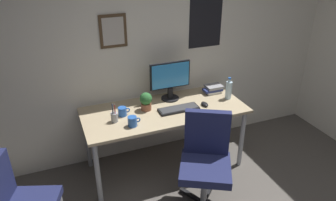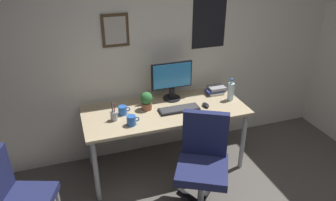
{
  "view_description": "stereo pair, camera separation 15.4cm",
  "coord_description": "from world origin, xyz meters",
  "px_view_note": "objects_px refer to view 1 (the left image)",
  "views": [
    {
      "loc": [
        -1.2,
        -1.09,
        2.34
      ],
      "look_at": [
        -0.14,
        1.6,
        0.88
      ],
      "focal_mm": 34.29,
      "sensor_mm": 36.0,
      "label": 1
    },
    {
      "loc": [
        -1.06,
        -1.14,
        2.34
      ],
      "look_at": [
        -0.14,
        1.6,
        0.88
      ],
      "focal_mm": 34.29,
      "sensor_mm": 36.0,
      "label": 2
    }
  ],
  "objects_px": {
    "monitor": "(170,79)",
    "computer_mouse": "(205,104)",
    "keyboard": "(179,109)",
    "potted_plant": "(146,101)",
    "pen_cup": "(114,117)",
    "book_stack_left": "(213,89)",
    "office_chair": "(206,157)",
    "water_bottle": "(229,90)",
    "coffee_mug_far": "(123,111)",
    "coffee_mug_near": "(133,121)"
  },
  "relations": [
    {
      "from": "monitor",
      "to": "computer_mouse",
      "type": "distance_m",
      "value": 0.46
    },
    {
      "from": "keyboard",
      "to": "computer_mouse",
      "type": "xyz_separation_m",
      "value": [
        0.3,
        -0.01,
        0.01
      ]
    },
    {
      "from": "potted_plant",
      "to": "pen_cup",
      "type": "relative_size",
      "value": 0.98
    },
    {
      "from": "monitor",
      "to": "book_stack_left",
      "type": "distance_m",
      "value": 0.56
    },
    {
      "from": "office_chair",
      "to": "pen_cup",
      "type": "height_order",
      "value": "office_chair"
    },
    {
      "from": "keyboard",
      "to": "pen_cup",
      "type": "distance_m",
      "value": 0.68
    },
    {
      "from": "potted_plant",
      "to": "pen_cup",
      "type": "xyz_separation_m",
      "value": [
        -0.37,
        -0.12,
        -0.05
      ]
    },
    {
      "from": "office_chair",
      "to": "water_bottle",
      "type": "bearing_deg",
      "value": 46.8
    },
    {
      "from": "office_chair",
      "to": "water_bottle",
      "type": "distance_m",
      "value": 0.94
    },
    {
      "from": "office_chair",
      "to": "potted_plant",
      "type": "xyz_separation_m",
      "value": [
        -0.34,
        0.73,
        0.31
      ]
    },
    {
      "from": "water_bottle",
      "to": "coffee_mug_far",
      "type": "distance_m",
      "value": 1.21
    },
    {
      "from": "keyboard",
      "to": "book_stack_left",
      "type": "height_order",
      "value": "book_stack_left"
    },
    {
      "from": "coffee_mug_near",
      "to": "computer_mouse",
      "type": "bearing_deg",
      "value": 8.12
    },
    {
      "from": "office_chair",
      "to": "keyboard",
      "type": "relative_size",
      "value": 2.21
    },
    {
      "from": "coffee_mug_far",
      "to": "coffee_mug_near",
      "type": "bearing_deg",
      "value": -80.83
    },
    {
      "from": "pen_cup",
      "to": "book_stack_left",
      "type": "distance_m",
      "value": 1.25
    },
    {
      "from": "potted_plant",
      "to": "book_stack_left",
      "type": "distance_m",
      "value": 0.87
    },
    {
      "from": "water_bottle",
      "to": "coffee_mug_far",
      "type": "relative_size",
      "value": 2.03
    },
    {
      "from": "keyboard",
      "to": "water_bottle",
      "type": "height_order",
      "value": "water_bottle"
    },
    {
      "from": "monitor",
      "to": "coffee_mug_far",
      "type": "xyz_separation_m",
      "value": [
        -0.59,
        -0.18,
        -0.19
      ]
    },
    {
      "from": "water_bottle",
      "to": "coffee_mug_far",
      "type": "bearing_deg",
      "value": 177.4
    },
    {
      "from": "coffee_mug_far",
      "to": "potted_plant",
      "type": "distance_m",
      "value": 0.27
    },
    {
      "from": "water_bottle",
      "to": "coffee_mug_near",
      "type": "distance_m",
      "value": 1.18
    },
    {
      "from": "computer_mouse",
      "to": "water_bottle",
      "type": "relative_size",
      "value": 0.44
    },
    {
      "from": "potted_plant",
      "to": "pen_cup",
      "type": "distance_m",
      "value": 0.39
    },
    {
      "from": "monitor",
      "to": "potted_plant",
      "type": "distance_m",
      "value": 0.39
    },
    {
      "from": "coffee_mug_near",
      "to": "book_stack_left",
      "type": "distance_m",
      "value": 1.15
    },
    {
      "from": "coffee_mug_far",
      "to": "book_stack_left",
      "type": "relative_size",
      "value": 0.54
    },
    {
      "from": "monitor",
      "to": "water_bottle",
      "type": "bearing_deg",
      "value": -20.85
    },
    {
      "from": "book_stack_left",
      "to": "keyboard",
      "type": "bearing_deg",
      "value": -155.23
    },
    {
      "from": "keyboard",
      "to": "book_stack_left",
      "type": "relative_size",
      "value": 1.88
    },
    {
      "from": "office_chair",
      "to": "pen_cup",
      "type": "distance_m",
      "value": 0.97
    },
    {
      "from": "monitor",
      "to": "keyboard",
      "type": "relative_size",
      "value": 1.07
    },
    {
      "from": "keyboard",
      "to": "coffee_mug_near",
      "type": "bearing_deg",
      "value": -166.29
    },
    {
      "from": "computer_mouse",
      "to": "coffee_mug_far",
      "type": "distance_m",
      "value": 0.88
    },
    {
      "from": "computer_mouse",
      "to": "pen_cup",
      "type": "relative_size",
      "value": 0.55
    },
    {
      "from": "office_chair",
      "to": "coffee_mug_near",
      "type": "relative_size",
      "value": 7.54
    },
    {
      "from": "office_chair",
      "to": "monitor",
      "type": "bearing_deg",
      "value": 90.47
    },
    {
      "from": "monitor",
      "to": "computer_mouse",
      "type": "bearing_deg",
      "value": -45.99
    },
    {
      "from": "book_stack_left",
      "to": "water_bottle",
      "type": "bearing_deg",
      "value": -67.9
    },
    {
      "from": "computer_mouse",
      "to": "water_bottle",
      "type": "bearing_deg",
      "value": 10.62
    },
    {
      "from": "coffee_mug_near",
      "to": "keyboard",
      "type": "bearing_deg",
      "value": 13.71
    },
    {
      "from": "computer_mouse",
      "to": "water_bottle",
      "type": "distance_m",
      "value": 0.34
    },
    {
      "from": "potted_plant",
      "to": "pen_cup",
      "type": "bearing_deg",
      "value": -161.67
    },
    {
      "from": "office_chair",
      "to": "book_stack_left",
      "type": "bearing_deg",
      "value": 58.3
    },
    {
      "from": "water_bottle",
      "to": "coffee_mug_near",
      "type": "bearing_deg",
      "value": -171.17
    },
    {
      "from": "water_bottle",
      "to": "potted_plant",
      "type": "relative_size",
      "value": 1.29
    },
    {
      "from": "coffee_mug_near",
      "to": "book_stack_left",
      "type": "relative_size",
      "value": 0.55
    },
    {
      "from": "office_chair",
      "to": "keyboard",
      "type": "height_order",
      "value": "office_chair"
    },
    {
      "from": "coffee_mug_near",
      "to": "pen_cup",
      "type": "height_order",
      "value": "pen_cup"
    }
  ]
}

